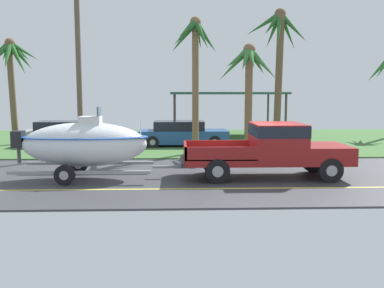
{
  "coord_description": "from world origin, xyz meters",
  "views": [
    {
      "loc": [
        -2.59,
        -14.63,
        2.94
      ],
      "look_at": [
        -2.02,
        1.08,
        1.03
      ],
      "focal_mm": 40.22,
      "sensor_mm": 36.0,
      "label": 1
    }
  ],
  "objects_px": {
    "palm_tree_far_right": "(12,63)",
    "utility_pole": "(79,63)",
    "pickup_truck_towing": "(276,147)",
    "boat_on_trailer": "(84,144)",
    "carport_awning": "(226,94)",
    "palm_tree_mid": "(279,46)",
    "parked_sedan_near": "(182,134)",
    "parked_sedan_far": "(67,134)",
    "palm_tree_far_left": "(194,52)",
    "palm_tree_near_right": "(248,70)"
  },
  "relations": [
    {
      "from": "utility_pole",
      "to": "boat_on_trailer",
      "type": "bearing_deg",
      "value": -76.42
    },
    {
      "from": "parked_sedan_far",
      "to": "utility_pole",
      "type": "distance_m",
      "value": 5.23
    },
    {
      "from": "boat_on_trailer",
      "to": "parked_sedan_far",
      "type": "distance_m",
      "value": 9.16
    },
    {
      "from": "parked_sedan_near",
      "to": "palm_tree_far_right",
      "type": "height_order",
      "value": "palm_tree_far_right"
    },
    {
      "from": "parked_sedan_near",
      "to": "palm_tree_far_left",
      "type": "distance_m",
      "value": 4.99
    },
    {
      "from": "pickup_truck_towing",
      "to": "utility_pole",
      "type": "relative_size",
      "value": 0.72
    },
    {
      "from": "parked_sedan_far",
      "to": "palm_tree_far_right",
      "type": "bearing_deg",
      "value": 170.03
    },
    {
      "from": "palm_tree_near_right",
      "to": "boat_on_trailer",
      "type": "bearing_deg",
      "value": -139.3
    },
    {
      "from": "carport_awning",
      "to": "utility_pole",
      "type": "relative_size",
      "value": 0.88
    },
    {
      "from": "pickup_truck_towing",
      "to": "palm_tree_mid",
      "type": "distance_m",
      "value": 8.38
    },
    {
      "from": "parked_sedan_far",
      "to": "utility_pole",
      "type": "bearing_deg",
      "value": -66.48
    },
    {
      "from": "parked_sedan_far",
      "to": "carport_awning",
      "type": "bearing_deg",
      "value": 27.88
    },
    {
      "from": "parked_sedan_near",
      "to": "palm_tree_far_right",
      "type": "bearing_deg",
      "value": 175.96
    },
    {
      "from": "palm_tree_far_right",
      "to": "boat_on_trailer",
      "type": "bearing_deg",
      "value": -58.28
    },
    {
      "from": "palm_tree_far_right",
      "to": "palm_tree_mid",
      "type": "bearing_deg",
      "value": -8.72
    },
    {
      "from": "boat_on_trailer",
      "to": "palm_tree_far_right",
      "type": "xyz_separation_m",
      "value": [
        -5.7,
        9.22,
        3.3
      ]
    },
    {
      "from": "parked_sedan_near",
      "to": "pickup_truck_towing",
      "type": "bearing_deg",
      "value": -70.09
    },
    {
      "from": "palm_tree_near_right",
      "to": "utility_pole",
      "type": "distance_m",
      "value": 7.73
    },
    {
      "from": "palm_tree_far_right",
      "to": "utility_pole",
      "type": "xyz_separation_m",
      "value": [
        4.45,
        -4.03,
        -0.27
      ]
    },
    {
      "from": "pickup_truck_towing",
      "to": "palm_tree_far_right",
      "type": "bearing_deg",
      "value": 143.02
    },
    {
      "from": "carport_awning",
      "to": "palm_tree_mid",
      "type": "relative_size",
      "value": 1.02
    },
    {
      "from": "utility_pole",
      "to": "parked_sedan_near",
      "type": "bearing_deg",
      "value": 35.83
    },
    {
      "from": "pickup_truck_towing",
      "to": "boat_on_trailer",
      "type": "xyz_separation_m",
      "value": [
        -6.55,
        -0.0,
        0.15
      ]
    },
    {
      "from": "palm_tree_far_left",
      "to": "palm_tree_far_right",
      "type": "xyz_separation_m",
      "value": [
        -9.65,
        3.44,
        -0.28
      ]
    },
    {
      "from": "parked_sedan_far",
      "to": "carport_awning",
      "type": "distance_m",
      "value": 10.55
    },
    {
      "from": "carport_awning",
      "to": "palm_tree_far_right",
      "type": "relative_size",
      "value": 1.23
    },
    {
      "from": "parked_sedan_near",
      "to": "palm_tree_near_right",
      "type": "height_order",
      "value": "palm_tree_near_right"
    },
    {
      "from": "palm_tree_mid",
      "to": "utility_pole",
      "type": "xyz_separation_m",
      "value": [
        -9.51,
        -1.89,
        -0.96
      ]
    },
    {
      "from": "palm_tree_near_right",
      "to": "utility_pole",
      "type": "relative_size",
      "value": 0.63
    },
    {
      "from": "boat_on_trailer",
      "to": "palm_tree_mid",
      "type": "bearing_deg",
      "value": 40.6
    },
    {
      "from": "parked_sedan_far",
      "to": "palm_tree_far_left",
      "type": "relative_size",
      "value": 0.75
    },
    {
      "from": "utility_pole",
      "to": "pickup_truck_towing",
      "type": "bearing_deg",
      "value": -33.63
    },
    {
      "from": "pickup_truck_towing",
      "to": "parked_sedan_near",
      "type": "bearing_deg",
      "value": 109.91
    },
    {
      "from": "carport_awning",
      "to": "parked_sedan_far",
      "type": "bearing_deg",
      "value": -152.12
    },
    {
      "from": "palm_tree_far_right",
      "to": "utility_pole",
      "type": "height_order",
      "value": "utility_pole"
    },
    {
      "from": "carport_awning",
      "to": "palm_tree_far_right",
      "type": "xyz_separation_m",
      "value": [
        -12.05,
        -4.32,
        1.69
      ]
    },
    {
      "from": "boat_on_trailer",
      "to": "parked_sedan_near",
      "type": "bearing_deg",
      "value": 68.15
    },
    {
      "from": "pickup_truck_towing",
      "to": "parked_sedan_near",
      "type": "height_order",
      "value": "pickup_truck_towing"
    },
    {
      "from": "carport_awning",
      "to": "utility_pole",
      "type": "height_order",
      "value": "utility_pole"
    },
    {
      "from": "palm_tree_far_right",
      "to": "utility_pole",
      "type": "bearing_deg",
      "value": -42.21
    },
    {
      "from": "parked_sedan_far",
      "to": "palm_tree_far_left",
      "type": "height_order",
      "value": "palm_tree_far_left"
    },
    {
      "from": "palm_tree_far_left",
      "to": "palm_tree_near_right",
      "type": "bearing_deg",
      "value": -5.06
    },
    {
      "from": "parked_sedan_far",
      "to": "palm_tree_far_left",
      "type": "distance_m",
      "value": 8.41
    },
    {
      "from": "parked_sedan_far",
      "to": "parked_sedan_near",
      "type": "bearing_deg",
      "value": -1.22
    },
    {
      "from": "palm_tree_far_left",
      "to": "utility_pole",
      "type": "distance_m",
      "value": 5.27
    },
    {
      "from": "parked_sedan_far",
      "to": "palm_tree_far_right",
      "type": "height_order",
      "value": "palm_tree_far_right"
    },
    {
      "from": "parked_sedan_near",
      "to": "palm_tree_mid",
      "type": "distance_m",
      "value": 6.77
    },
    {
      "from": "parked_sedan_near",
      "to": "utility_pole",
      "type": "bearing_deg",
      "value": -144.17
    },
    {
      "from": "pickup_truck_towing",
      "to": "parked_sedan_far",
      "type": "relative_size",
      "value": 1.22
    },
    {
      "from": "parked_sedan_far",
      "to": "boat_on_trailer",
      "type": "bearing_deg",
      "value": -72.26
    }
  ]
}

